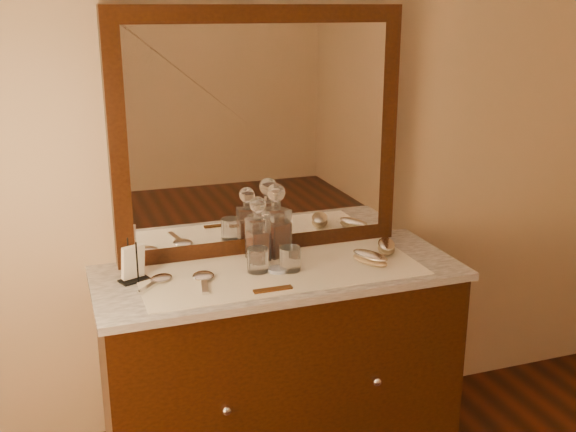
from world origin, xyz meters
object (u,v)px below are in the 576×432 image
at_px(napkin_rack, 133,265).
at_px(decanter_left, 258,235).
at_px(decanter_right, 276,228).
at_px(hand_mirror_inner, 204,278).
at_px(brush_far, 386,246).
at_px(dresser_cabinet, 280,369).
at_px(pin_dish, 278,270).
at_px(comb, 273,289).
at_px(hand_mirror_outer, 159,280).
at_px(mirror_frame, 260,133).
at_px(brush_near, 370,258).

relative_size(napkin_rack, decanter_left, 0.61).
relative_size(napkin_rack, decanter_right, 0.53).
relative_size(napkin_rack, hand_mirror_inner, 0.74).
bearing_deg(brush_far, decanter_right, 165.80).
height_order(dresser_cabinet, pin_dish, pin_dish).
bearing_deg(comb, hand_mirror_inner, 139.83).
bearing_deg(dresser_cabinet, decanter_left, 110.66).
xyz_separation_m(pin_dish, decanter_right, (0.05, 0.18, 0.11)).
relative_size(pin_dish, decanter_left, 0.29).
relative_size(pin_dish, hand_mirror_inner, 0.35).
distance_m(brush_far, hand_mirror_outer, 0.96).
bearing_deg(decanter_right, hand_mirror_inner, -153.97).
distance_m(decanter_left, hand_mirror_outer, 0.45).
bearing_deg(decanter_left, napkin_rack, -174.05).
relative_size(mirror_frame, brush_far, 6.86).
xyz_separation_m(comb, hand_mirror_outer, (-0.38, 0.22, 0.00)).
xyz_separation_m(brush_far, hand_mirror_outer, (-0.96, -0.02, -0.01)).
bearing_deg(comb, decanter_right, 69.46).
bearing_deg(mirror_frame, pin_dish, -93.31).
distance_m(mirror_frame, pin_dish, 0.56).
distance_m(decanter_left, brush_far, 0.55).
bearing_deg(mirror_frame, decanter_left, -112.38).
height_order(mirror_frame, napkin_rack, mirror_frame).
height_order(napkin_rack, decanter_left, decanter_left).
bearing_deg(brush_far, hand_mirror_outer, -178.99).
height_order(pin_dish, brush_near, brush_near).
height_order(decanter_right, brush_far, decanter_right).
relative_size(dresser_cabinet, comb, 9.60).
bearing_deg(decanter_left, hand_mirror_inner, -151.20).
bearing_deg(comb, napkin_rack, 149.50).
xyz_separation_m(pin_dish, brush_near, (0.38, -0.04, 0.02)).
relative_size(mirror_frame, comb, 8.23).
distance_m(pin_dish, napkin_rack, 0.55).
bearing_deg(dresser_cabinet, brush_near, -10.34).
distance_m(comb, brush_far, 0.63).
height_order(decanter_right, hand_mirror_inner, decanter_right).
xyz_separation_m(comb, brush_far, (0.58, 0.24, 0.02)).
distance_m(comb, hand_mirror_inner, 0.28).
height_order(hand_mirror_outer, hand_mirror_inner, hand_mirror_inner).
relative_size(pin_dish, decanter_right, 0.25).
xyz_separation_m(mirror_frame, pin_dish, (-0.02, -0.27, -0.49)).
relative_size(brush_near, hand_mirror_inner, 0.85).
bearing_deg(mirror_frame, napkin_rack, -162.97).
height_order(dresser_cabinet, brush_near, brush_near).
bearing_deg(hand_mirror_outer, pin_dish, -6.00).
xyz_separation_m(brush_far, hand_mirror_inner, (-0.80, -0.05, -0.01)).
bearing_deg(comb, dresser_cabinet, 64.61).
bearing_deg(hand_mirror_inner, decanter_right, 26.03).
xyz_separation_m(napkin_rack, hand_mirror_inner, (0.25, -0.09, -0.05)).
relative_size(dresser_cabinet, brush_far, 8.00).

